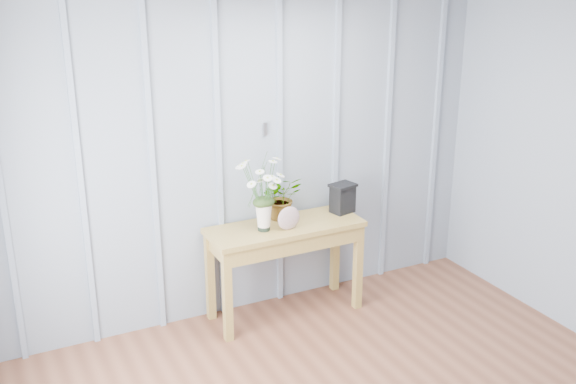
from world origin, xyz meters
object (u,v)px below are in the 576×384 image
daisy_vase (263,184)px  felt_disc_vessel (289,218)px  sideboard (285,239)px  carved_box (343,198)px

daisy_vase → felt_disc_vessel: bearing=-22.7°
sideboard → daisy_vase: (-0.19, -0.02, 0.48)m
sideboard → carved_box: 0.58m
daisy_vase → carved_box: (0.72, 0.07, -0.24)m
carved_box → felt_disc_vessel: bearing=-165.8°
sideboard → carved_box: (0.53, 0.04, 0.24)m
daisy_vase → carved_box: 0.76m
sideboard → daisy_vase: daisy_vase is taller
sideboard → daisy_vase: 0.51m
daisy_vase → felt_disc_vessel: size_ratio=3.16×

